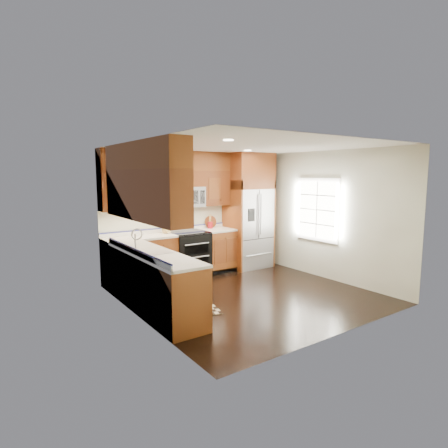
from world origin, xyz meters
TOP-DOWN VIEW (x-y plane):
  - ground at (0.00, 0.00)m, footprint 4.00×4.00m
  - wall_back at (0.00, 2.00)m, footprint 4.00×0.02m
  - wall_left at (-2.00, 0.00)m, footprint 0.02×4.00m
  - wall_right at (2.00, 0.00)m, footprint 0.02×4.00m
  - window at (1.98, 0.20)m, footprint 0.04×1.10m
  - base_cabinets at (-1.23, 0.90)m, footprint 2.85×3.00m
  - countertop at (-1.09, 1.01)m, footprint 2.86×3.01m
  - upper_cabinets at (-1.15, 1.09)m, footprint 2.85×3.00m
  - range at (-0.25, 1.67)m, footprint 0.76×0.67m
  - microwave at (-0.25, 1.80)m, footprint 0.76×0.40m
  - refrigerator at (1.30, 1.63)m, footprint 0.98×0.75m
  - sink_faucet at (-1.73, 0.23)m, footprint 0.54×0.44m
  - rug at (-1.20, 0.42)m, footprint 1.35×1.87m
  - knife_block at (-0.71, 1.78)m, footprint 0.14×0.17m
  - utensil_crock at (0.41, 1.87)m, footprint 0.14×0.14m
  - cutting_board at (0.46, 1.94)m, footprint 0.32×0.32m

SIDE VIEW (x-z plane):
  - ground at x=0.00m, z-range 0.00..0.00m
  - rug at x=-1.20m, z-range 0.00..0.01m
  - base_cabinets at x=-1.23m, z-range 0.00..0.90m
  - range at x=-0.25m, z-range 0.00..0.94m
  - countertop at x=-1.09m, z-range 0.90..0.94m
  - cutting_board at x=0.46m, z-range 0.94..0.96m
  - sink_faucet at x=-1.73m, z-range 0.81..1.18m
  - utensil_crock at x=0.41m, z-range 0.89..1.20m
  - knife_block at x=-0.71m, z-range 0.91..1.21m
  - wall_back at x=0.00m, z-range 0.00..2.60m
  - wall_left at x=-2.00m, z-range 0.00..2.60m
  - wall_right at x=2.00m, z-range 0.00..2.60m
  - refrigerator at x=1.30m, z-range 0.00..2.60m
  - window at x=1.98m, z-range 0.75..2.05m
  - microwave at x=-0.25m, z-range 1.45..1.87m
  - upper_cabinets at x=-1.15m, z-range 1.45..2.60m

